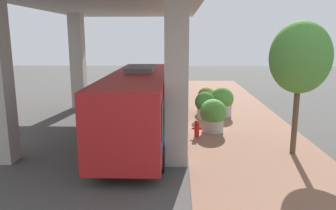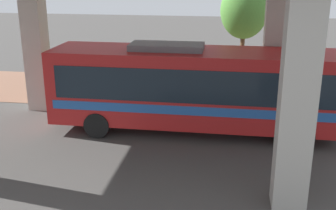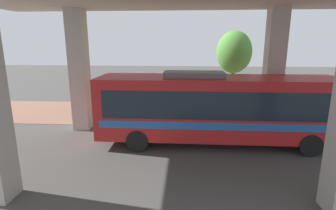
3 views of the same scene
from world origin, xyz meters
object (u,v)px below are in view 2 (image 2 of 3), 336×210
planter_extra (174,84)px  planter_front (116,83)px  bus (195,85)px  planter_middle (80,80)px  planter_back (108,75)px  street_tree_near (244,11)px  fire_hydrant (192,99)px

planter_extra → planter_front: bearing=-85.9°
bus → planter_middle: size_ratio=6.55×
planter_back → planter_extra: planter_back is taller
bus → street_tree_near: (-6.89, 1.89, 2.24)m
bus → planter_middle: bearing=-121.8°
fire_hydrant → planter_front: (-0.70, -3.84, 0.44)m
planter_middle → street_tree_near: size_ratio=0.30×
bus → planter_front: (-3.55, -4.21, -1.01)m
planter_middle → planter_extra: planter_extra is taller
fire_hydrant → planter_front: size_ratio=0.53×
planter_front → planter_extra: bearing=94.1°
bus → fire_hydrant: (-2.85, -0.38, -1.46)m
planter_middle → street_tree_near: (-3.06, 8.06, 3.29)m
planter_back → street_tree_near: size_ratio=0.33×
planter_back → planter_extra: (0.95, 3.60, -0.04)m
fire_hydrant → planter_front: bearing=-100.3°
planter_front → planter_extra: size_ratio=0.95×
bus → planter_front: bus is taller
planter_front → planter_middle: (-0.28, -1.96, -0.05)m
planter_middle → planter_extra: 4.81m
street_tree_near → planter_middle: bearing=-69.2°
planter_front → planter_middle: planter_middle is taller
bus → planter_extra: bus is taller
bus → planter_back: 6.90m
planter_front → planter_back: planter_back is taller
planter_front → bus: bearing=49.9°
fire_hydrant → planter_extra: size_ratio=0.50×
planter_front → fire_hydrant: bearing=79.7°
planter_middle → street_tree_near: street_tree_near is taller
planter_front → planter_back: bearing=-147.1°
planter_front → planter_extra: planter_extra is taller
fire_hydrant → planter_extra: planter_extra is taller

